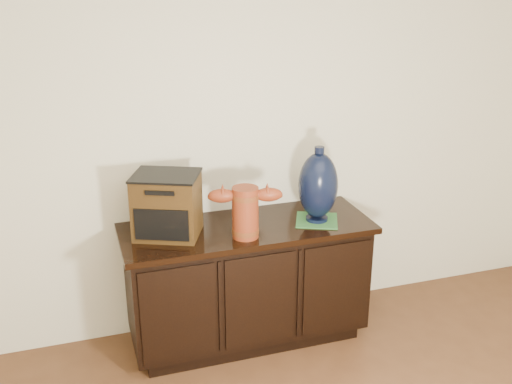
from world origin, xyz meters
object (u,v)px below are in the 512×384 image
object	(u,v)px
lamp_base	(318,186)
terracotta_vessel	(245,209)
spray_can	(188,207)
tv_radio	(167,205)
sideboard	(247,282)

from	to	relation	value
lamp_base	terracotta_vessel	bearing A→B (deg)	-169.83
spray_can	tv_radio	bearing A→B (deg)	-131.69
sideboard	lamp_base	xyz separation A→B (m)	(0.41, -0.06, 0.59)
terracotta_vessel	tv_radio	world-z (taller)	tv_radio
terracotta_vessel	lamp_base	distance (m)	0.48
sideboard	terracotta_vessel	distance (m)	0.55
spray_can	lamp_base	bearing A→B (deg)	-18.80
lamp_base	spray_can	world-z (taller)	lamp_base
terracotta_vessel	lamp_base	world-z (taller)	lamp_base
terracotta_vessel	spray_can	bearing A→B (deg)	141.31
sideboard	terracotta_vessel	xyz separation A→B (m)	(-0.05, -0.14, 0.53)
tv_radio	spray_can	bearing A→B (deg)	71.85
terracotta_vessel	spray_can	distance (m)	0.42
terracotta_vessel	lamp_base	xyz separation A→B (m)	(0.47, 0.08, 0.06)
tv_radio	lamp_base	distance (m)	0.87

